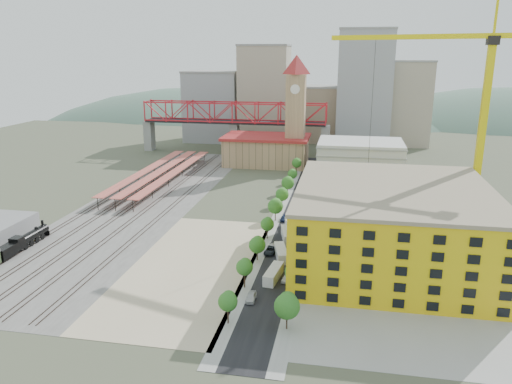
% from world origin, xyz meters
% --- Properties ---
extents(ground, '(400.00, 400.00, 0.00)m').
position_xyz_m(ground, '(0.00, 0.00, 0.00)').
color(ground, '#474C38').
rests_on(ground, ground).
extents(ballast_strip, '(36.00, 165.00, 0.06)m').
position_xyz_m(ballast_strip, '(-36.00, 17.50, 0.03)').
color(ballast_strip, '#605E59').
rests_on(ballast_strip, ground).
extents(dirt_lot, '(28.00, 67.00, 0.06)m').
position_xyz_m(dirt_lot, '(-4.00, -31.50, 0.03)').
color(dirt_lot, tan).
rests_on(dirt_lot, ground).
extents(street_asphalt, '(12.00, 170.00, 0.06)m').
position_xyz_m(street_asphalt, '(16.00, 15.00, 0.03)').
color(street_asphalt, black).
rests_on(street_asphalt, ground).
extents(sidewalk_west, '(3.00, 170.00, 0.04)m').
position_xyz_m(sidewalk_west, '(10.50, 15.00, 0.02)').
color(sidewalk_west, gray).
rests_on(sidewalk_west, ground).
extents(sidewalk_east, '(3.00, 170.00, 0.04)m').
position_xyz_m(sidewalk_east, '(21.50, 15.00, 0.02)').
color(sidewalk_east, gray).
rests_on(sidewalk_east, ground).
extents(construction_pad, '(50.00, 90.00, 0.06)m').
position_xyz_m(construction_pad, '(45.00, -20.00, 0.03)').
color(construction_pad, gray).
rests_on(construction_pad, ground).
extents(rail_tracks, '(26.56, 160.00, 0.18)m').
position_xyz_m(rail_tracks, '(-37.80, 17.50, 0.15)').
color(rail_tracks, '#382B23').
rests_on(rail_tracks, ground).
extents(platform_canopies, '(16.00, 80.00, 4.12)m').
position_xyz_m(platform_canopies, '(-41.00, 45.00, 3.99)').
color(platform_canopies, '#D56651').
rests_on(platform_canopies, ground).
extents(station_hall, '(38.00, 24.00, 13.10)m').
position_xyz_m(station_hall, '(-5.00, 82.00, 6.67)').
color(station_hall, tan).
rests_on(station_hall, ground).
extents(clock_tower, '(12.00, 12.00, 52.00)m').
position_xyz_m(clock_tower, '(8.00, 79.99, 28.70)').
color(clock_tower, tan).
rests_on(clock_tower, ground).
extents(parking_garage, '(34.00, 26.00, 14.00)m').
position_xyz_m(parking_garage, '(36.00, 70.00, 7.00)').
color(parking_garage, silver).
rests_on(parking_garage, ground).
extents(truss_bridge, '(94.00, 9.60, 25.60)m').
position_xyz_m(truss_bridge, '(-25.00, 105.00, 18.86)').
color(truss_bridge, gray).
rests_on(truss_bridge, ground).
extents(construction_building, '(44.60, 50.60, 18.80)m').
position_xyz_m(construction_building, '(42.00, -20.00, 9.41)').
color(construction_building, '#EFAC14').
rests_on(construction_building, ground).
extents(street_trees, '(15.40, 124.40, 8.00)m').
position_xyz_m(street_trees, '(16.00, 5.00, 0.00)').
color(street_trees, '#275F1C').
rests_on(street_trees, ground).
extents(skyline, '(133.00, 46.00, 60.00)m').
position_xyz_m(skyline, '(7.47, 142.31, 22.81)').
color(skyline, '#9EA0A3').
rests_on(skyline, ground).
extents(distant_hills, '(647.00, 264.00, 227.00)m').
position_xyz_m(distant_hills, '(45.28, 260.00, -79.54)').
color(distant_hills, '#4C6B59').
rests_on(distant_hills, ground).
extents(locomotive, '(2.70, 20.80, 5.20)m').
position_xyz_m(locomotive, '(-50.00, -28.09, 1.94)').
color(locomotive, black).
rests_on(locomotive, ground).
extents(tower_crane, '(56.05, 18.97, 61.92)m').
position_xyz_m(tower_crane, '(62.02, 6.30, 38.21)').
color(tower_crane, yellow).
rests_on(tower_crane, ground).
extents(site_trailer_a, '(3.53, 9.45, 2.53)m').
position_xyz_m(site_trailer_a, '(16.00, -34.77, 1.26)').
color(site_trailer_a, silver).
rests_on(site_trailer_a, ground).
extents(site_trailer_b, '(4.74, 9.60, 2.54)m').
position_xyz_m(site_trailer_b, '(16.00, -22.49, 1.27)').
color(site_trailer_b, silver).
rests_on(site_trailer_b, ground).
extents(site_trailer_c, '(4.68, 10.11, 2.68)m').
position_xyz_m(site_trailer_c, '(16.00, -9.98, 1.34)').
color(site_trailer_c, silver).
rests_on(site_trailer_c, ground).
extents(site_trailer_d, '(4.47, 9.16, 2.42)m').
position_xyz_m(site_trailer_d, '(16.00, -2.04, 1.21)').
color(site_trailer_d, silver).
rests_on(site_trailer_d, ground).
extents(car_0, '(1.96, 4.70, 1.59)m').
position_xyz_m(car_0, '(13.00, -45.50, 0.80)').
color(car_0, beige).
rests_on(car_0, ground).
extents(car_1, '(1.86, 4.14, 1.32)m').
position_xyz_m(car_1, '(13.00, -17.52, 0.66)').
color(car_1, gray).
rests_on(car_1, ground).
extents(car_2, '(3.02, 5.70, 1.52)m').
position_xyz_m(car_2, '(13.00, -20.19, 0.76)').
color(car_2, black).
rests_on(car_2, ground).
extents(car_3, '(1.91, 4.57, 1.32)m').
position_xyz_m(car_3, '(13.00, 5.75, 0.66)').
color(car_3, navy).
rests_on(car_3, ground).
extents(car_4, '(2.36, 4.40, 1.42)m').
position_xyz_m(car_4, '(19.00, -35.20, 0.71)').
color(car_4, white).
rests_on(car_4, ground).
extents(car_5, '(2.34, 4.86, 1.54)m').
position_xyz_m(car_5, '(19.00, -19.95, 0.77)').
color(car_5, gray).
rests_on(car_5, ground).
extents(car_6, '(2.87, 5.31, 1.42)m').
position_xyz_m(car_6, '(19.00, 25.02, 0.71)').
color(car_6, black).
rests_on(car_6, ground).
extents(car_7, '(2.09, 4.85, 1.39)m').
position_xyz_m(car_7, '(19.00, 24.28, 0.70)').
color(car_7, navy).
rests_on(car_7, ground).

